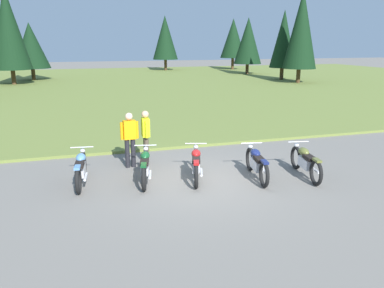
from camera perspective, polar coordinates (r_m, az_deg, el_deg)
name	(u,v)px	position (r m, az deg, el deg)	size (l,w,h in m)	color
ground_plane	(199,181)	(10.77, 0.96, -5.41)	(140.00, 140.00, 0.00)	slate
grass_moorland	(107,85)	(35.30, -12.27, 8.37)	(80.00, 44.00, 0.10)	olive
forest_treeline	(65,35)	(40.55, -17.91, 14.83)	(41.24, 27.66, 8.67)	#47331E
motorcycle_sky_blue	(81,168)	(10.84, -15.82, -3.41)	(0.62, 2.09, 0.88)	black
motorcycle_british_green	(145,166)	(10.69, -6.82, -3.18)	(0.73, 2.07, 0.88)	black
motorcycle_red	(196,164)	(10.81, 0.60, -2.88)	(0.84, 2.03, 0.88)	black
motorcycle_navy	(257,163)	(11.01, 9.38, -2.75)	(0.66, 2.08, 0.88)	black
motorcycle_olive	(305,161)	(11.46, 16.15, -2.45)	(0.65, 2.08, 0.88)	black
rider_with_back_turned	(146,134)	(12.12, -6.74, 1.45)	(0.24, 0.55, 1.67)	#4C4233
rider_near_row_end	(130,137)	(11.84, -9.04, 1.06)	(0.55, 0.25, 1.67)	black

